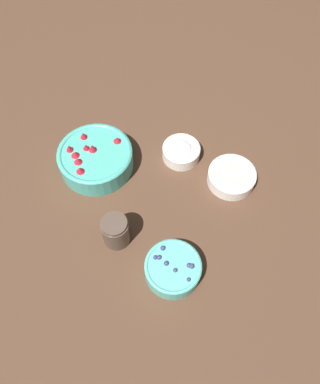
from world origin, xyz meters
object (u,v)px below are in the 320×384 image
at_px(bowl_strawberries, 95,158).
at_px(bowl_blueberries, 173,268).
at_px(bowl_cream, 181,151).
at_px(jar_chocolate, 116,231).
at_px(bowl_bananas, 232,176).

height_order(bowl_strawberries, bowl_blueberries, bowl_strawberries).
distance_m(bowl_strawberries, bowl_cream, 0.27).
distance_m(bowl_cream, jar_chocolate, 0.35).
height_order(bowl_strawberries, bowl_cream, bowl_strawberries).
relative_size(bowl_strawberries, jar_chocolate, 2.30).
bearing_deg(bowl_strawberries, bowl_cream, 47.66).
bearing_deg(bowl_blueberries, bowl_bananas, 97.65).
xyz_separation_m(bowl_cream, jar_chocolate, (0.04, -0.34, 0.02)).
height_order(bowl_cream, jar_chocolate, jar_chocolate).
height_order(bowl_bananas, bowl_cream, bowl_cream).
bearing_deg(bowl_blueberries, bowl_strawberries, 163.49).
bearing_deg(bowl_bananas, bowl_strawberries, -148.02).
xyz_separation_m(bowl_strawberries, bowl_cream, (0.18, 0.20, -0.02)).
bearing_deg(bowl_bananas, bowl_blueberries, -82.35).
bearing_deg(jar_chocolate, bowl_blueberries, 6.79).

